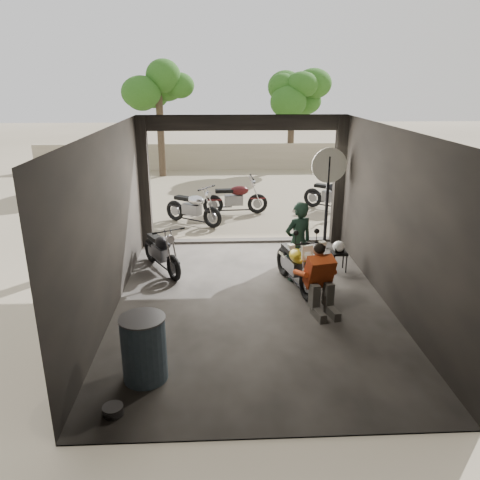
{
  "coord_description": "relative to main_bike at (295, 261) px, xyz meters",
  "views": [
    {
      "loc": [
        -0.6,
        -7.88,
        3.97
      ],
      "look_at": [
        -0.2,
        0.6,
        1.06
      ],
      "focal_mm": 35.0,
      "sensor_mm": 36.0,
      "label": 1
    }
  ],
  "objects": [
    {
      "name": "mechanic",
      "position": [
        0.29,
        -1.13,
        0.05
      ],
      "size": [
        0.79,
        0.96,
        1.22
      ],
      "primitive_type": null,
      "rotation": [
        0.0,
        0.0,
        0.22
      ],
      "color": "#D24D1C",
      "rests_on": "ground"
    },
    {
      "name": "outside_bike_c",
      "position": [
        2.14,
        5.82,
        0.03
      ],
      "size": [
        1.83,
        1.64,
        1.19
      ],
      "primitive_type": null,
      "rotation": [
        0.0,
        0.0,
        0.92
      ],
      "color": "black",
      "rests_on": "ground"
    },
    {
      "name": "main_bike",
      "position": [
        0.0,
        0.0,
        0.0
      ],
      "size": [
        1.05,
        1.81,
        1.13
      ],
      "primitive_type": null,
      "rotation": [
        0.0,
        0.0,
        0.22
      ],
      "color": "#EAE6C6",
      "rests_on": "ground"
    },
    {
      "name": "tree_left",
      "position": [
        -3.91,
        11.8,
        3.42
      ],
      "size": [
        2.2,
        2.2,
        5.6
      ],
      "color": "#382B1E",
      "rests_on": "ground"
    },
    {
      "name": "rider",
      "position": [
        0.1,
        0.33,
        0.28
      ],
      "size": [
        0.73,
        0.62,
        1.69
      ],
      "primitive_type": "imported",
      "rotation": [
        0.0,
        0.0,
        3.55
      ],
      "color": "black",
      "rests_on": "ground"
    },
    {
      "name": "sign_post",
      "position": [
        1.1,
        2.24,
        1.12
      ],
      "size": [
        0.83,
        0.08,
        2.49
      ],
      "rotation": [
        0.0,
        0.0,
        0.21
      ],
      "color": "black",
      "rests_on": "ground"
    },
    {
      "name": "outside_bike_a",
      "position": [
        -2.24,
        4.48,
        0.01
      ],
      "size": [
        1.81,
        1.56,
        1.16
      ],
      "primitive_type": null,
      "rotation": [
        0.0,
        0.0,
        0.96
      ],
      "color": "black",
      "rests_on": "ground"
    },
    {
      "name": "helmet",
      "position": [
        1.07,
        0.79,
        0.01
      ],
      "size": [
        0.29,
        0.3,
        0.25
      ],
      "primitive_type": "ellipsoid",
      "rotation": [
        0.0,
        0.0,
        0.09
      ],
      "color": "white",
      "rests_on": "stool"
    },
    {
      "name": "garage",
      "position": [
        -0.91,
        -0.15,
        0.71
      ],
      "size": [
        7.0,
        7.13,
        3.2
      ],
      "color": "#2D2B28",
      "rests_on": "ground"
    },
    {
      "name": "stool",
      "position": [
        1.09,
        0.78,
        -0.19
      ],
      "size": [
        0.32,
        0.32,
        0.45
      ],
      "rotation": [
        0.0,
        0.0,
        0.1
      ],
      "color": "black",
      "rests_on": "ground"
    },
    {
      "name": "ground",
      "position": [
        -0.91,
        -0.7,
        -0.57
      ],
      "size": [
        80.0,
        80.0,
        0.0
      ],
      "primitive_type": "plane",
      "color": "#7A6D56",
      "rests_on": "ground"
    },
    {
      "name": "boundary_wall",
      "position": [
        -0.91,
        13.3,
        0.03
      ],
      "size": [
        18.0,
        0.3,
        1.2
      ],
      "primitive_type": "cube",
      "color": "gray",
      "rests_on": "ground"
    },
    {
      "name": "left_bike",
      "position": [
        -2.76,
        1.0,
        -0.03
      ],
      "size": [
        1.34,
        1.69,
        1.07
      ],
      "primitive_type": null,
      "rotation": [
        0.0,
        0.0,
        0.51
      ],
      "color": "black",
      "rests_on": "ground"
    },
    {
      "name": "outside_bike_b",
      "position": [
        -0.98,
        5.51,
        0.03
      ],
      "size": [
        1.79,
        0.82,
        1.18
      ],
      "primitive_type": null,
      "rotation": [
        0.0,
        0.0,
        1.63
      ],
      "color": "#461012",
      "rests_on": "ground"
    },
    {
      "name": "tree_right",
      "position": [
        1.89,
        13.3,
        2.99
      ],
      "size": [
        2.2,
        2.2,
        5.0
      ],
      "color": "#382B1E",
      "rests_on": "ground"
    },
    {
      "name": "oil_drum",
      "position": [
        -2.56,
        -2.95,
        -0.09
      ],
      "size": [
        0.72,
        0.72,
        0.95
      ],
      "primitive_type": "cylinder",
      "rotation": [
        0.0,
        0.0,
        0.19
      ],
      "color": "#41596D",
      "rests_on": "ground"
    }
  ]
}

